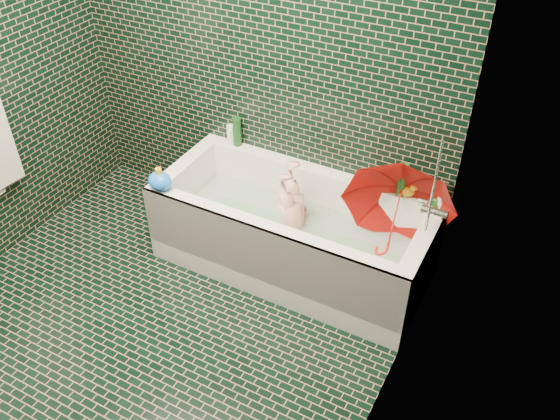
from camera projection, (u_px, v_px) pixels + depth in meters
The scene contains 18 objects.
floor at pixel (140, 347), 3.34m from camera, with size 2.80×2.80×0.00m, color black.
wall_back at pixel (257, 48), 3.55m from camera, with size 2.80×2.80×0.00m, color black.
wall_right at pixel (380, 256), 2.09m from camera, with size 2.80×2.80×0.00m, color black.
bathtub at pixel (292, 240), 3.75m from camera, with size 1.70×0.75×0.55m.
bath_mat at pixel (293, 245), 3.79m from camera, with size 1.35×0.47×0.01m, color green.
water at pixel (294, 228), 3.70m from camera, with size 1.48×0.53×0.00m, color silver.
faucet at pixel (432, 206), 3.11m from camera, with size 0.18×0.19×0.55m.
child at pixel (295, 224), 3.72m from camera, with size 0.29×0.19×0.80m, color #F3AC98.
umbrella at pixel (395, 217), 3.37m from camera, with size 0.63×0.63×0.55m, color red.
soap_bottle_a at pixel (440, 206), 3.47m from camera, with size 0.10×0.10×0.25m, color white.
soap_bottle_b at pixel (439, 207), 3.47m from camera, with size 0.08×0.08×0.17m, color #5D217C.
soap_bottle_c at pixel (431, 206), 3.47m from camera, with size 0.13×0.13×0.17m, color #134315.
bottle_right_tall at pixel (402, 180), 3.49m from camera, with size 0.06×0.06×0.22m, color #134315.
bottle_right_pump at pixel (442, 194), 3.41m from camera, with size 0.05×0.05×0.18m, color silver.
bottle_left_tall at pixel (237, 132), 3.95m from camera, with size 0.06×0.06×0.20m, color #134315.
bottle_left_short at pixel (231, 135), 3.97m from camera, with size 0.05×0.05×0.14m, color white.
rubber_duck at pixel (409, 190), 3.52m from camera, with size 0.12×0.08×0.10m.
bath_toy at pixel (160, 181), 3.56m from camera, with size 0.16×0.14×0.15m.
Camera 1 is at (1.71, -1.53, 2.67)m, focal length 38.00 mm.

